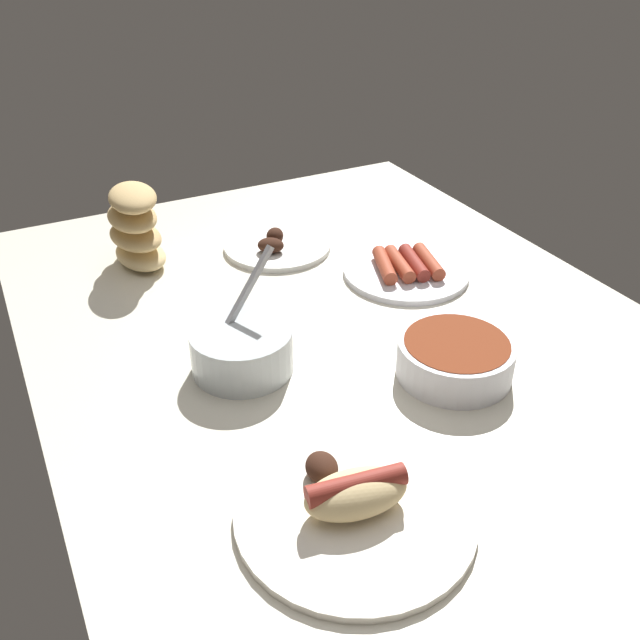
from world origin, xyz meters
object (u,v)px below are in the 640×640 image
object	(u,v)px
plate_hotdog_assembled	(354,503)
plate_grilled_meat	(277,245)
bowl_coleslaw	(242,347)
plate_sausages	(406,269)
bread_stack	(135,227)
bowl_chili	(455,357)

from	to	relation	value
plate_hotdog_assembled	plate_grilled_meat	bearing A→B (deg)	-16.80
bowl_coleslaw	plate_hotdog_assembled	distance (cm)	29.75
plate_grilled_meat	plate_sausages	distance (cm)	24.69
bowl_coleslaw	plate_grilled_meat	world-z (taller)	bowl_coleslaw
bread_stack	plate_sausages	bearing A→B (deg)	-121.96
plate_sausages	plate_grilled_meat	bearing A→B (deg)	39.71
bowl_chili	plate_hotdog_assembled	bearing A→B (deg)	122.18
plate_grilled_meat	bread_stack	bearing A→B (deg)	76.61
plate_sausages	plate_hotdog_assembled	xyz separation A→B (cm)	(-42.15, 34.24, 0.50)
bowl_coleslaw	bread_stack	size ratio (longest dim) A/B	1.08
bowl_coleslaw	plate_hotdog_assembled	bearing A→B (deg)	-178.58
bowl_chili	bread_stack	bearing A→B (deg)	29.93
plate_grilled_meat	plate_hotdog_assembled	world-z (taller)	plate_hotdog_assembled
bowl_chili	plate_sausages	xyz separation A→B (cm)	(26.83, -9.88, -1.83)
bowl_chili	plate_hotdog_assembled	distance (cm)	28.80
bowl_coleslaw	bowl_chili	bearing A→B (deg)	-119.78
bowl_coleslaw	plate_grilled_meat	size ratio (longest dim) A/B	0.80
bread_stack	plate_sausages	world-z (taller)	bread_stack
bowl_chili	bowl_coleslaw	bearing A→B (deg)	60.22
bread_stack	plate_sausages	size ratio (longest dim) A/B	0.67
bowl_coleslaw	bread_stack	distance (cm)	37.58
plate_sausages	plate_hotdog_assembled	distance (cm)	54.30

